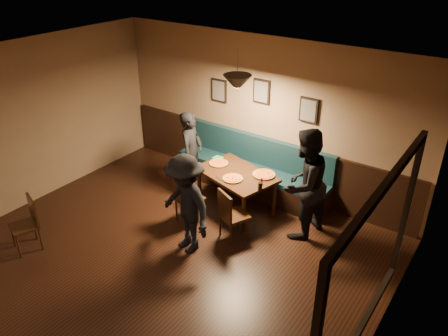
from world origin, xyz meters
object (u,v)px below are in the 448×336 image
Objects in this scene: booth_bench at (251,167)px; diner_right at (304,184)px; chair_near_right at (234,215)px; soda_glass at (260,187)px; diner_left at (191,153)px; tabasco_bottle at (262,181)px; chair_near_left at (190,198)px; diner_front at (186,204)px; dining_table at (236,191)px; cafe_chair_far at (24,225)px.

diner_right is (1.35, -0.67, 0.39)m from booth_bench.
booth_bench is 1.68× the size of diner_right.
chair_near_right is 6.08× the size of soda_glass.
diner_left is 1.54m from tabasco_bottle.
diner_front is (0.43, -0.61, 0.35)m from chair_near_left.
diner_front is at bearing -113.30° from tabasco_bottle.
tabasco_bottle is (0.55, -0.08, 0.42)m from dining_table.
soda_glass is at bearing -51.47° from booth_bench.
soda_glass reaches higher than tabasco_bottle.
cafe_chair_far is at bearing -38.21° from diner_right.
tabasco_bottle is (0.54, 1.24, -0.01)m from diner_front.
diner_left is 1.70m from diner_front.
chair_near_right is 0.48× the size of diner_right.
chair_near_right is 0.84m from diner_front.
tabasco_bottle is at bearing 106.00° from chair_near_right.
diner_front is 1.23m from soda_glass.
diner_left reaches higher than chair_near_right.
dining_table is 0.84m from chair_near_right.
cafe_chair_far is (-3.19, -2.73, -0.47)m from diner_right.
diner_right reaches higher than diner_left.
booth_bench is 1.11m from diner_left.
diner_left is at bearing -144.56° from booth_bench.
chair_near_right reaches higher than cafe_chair_far.
chair_near_right is 0.72m from tabasco_bottle.
diner_left is (-0.87, -0.62, 0.28)m from booth_bench.
cafe_chair_far is at bearing -110.70° from dining_table.
chair_near_left is (-0.30, -1.39, -0.07)m from booth_bench.
booth_bench is 3.86m from cafe_chair_far.
diner_left is 11.00× the size of soda_glass.
diner_right is 12.62× the size of soda_glass.
diner_front is 11.89× the size of tabasco_bottle.
chair_near_left reaches higher than chair_near_right.
chair_near_left is at bearing -146.44° from tabasco_bottle.
chair_near_left is 6.62× the size of tabasco_bottle.
cafe_chair_far reaches higher than tabasco_bottle.
diner_left is 2.96m from cafe_chair_far.
diner_right is (1.65, 0.72, 0.46)m from chair_near_left.
chair_near_left reaches higher than soda_glass.
chair_near_left is at bearing -55.10° from diner_right.
diner_right is at bearing -106.00° from diner_left.
booth_bench is 21.19× the size of soda_glass.
soda_glass is 1.08× the size of tabasco_bottle.
diner_right is at bearing -120.67° from cafe_chair_far.
diner_front is at bearing -120.12° from soda_glass.
cafe_chair_far is at bearing -133.44° from tabasco_bottle.
dining_table is 1.08m from diner_left.
chair_near_left is at bearing -105.13° from dining_table.
cafe_chair_far reaches higher than dining_table.
dining_table is 0.80m from soda_glass.
booth_bench is at bearing 131.50° from tabasco_bottle.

